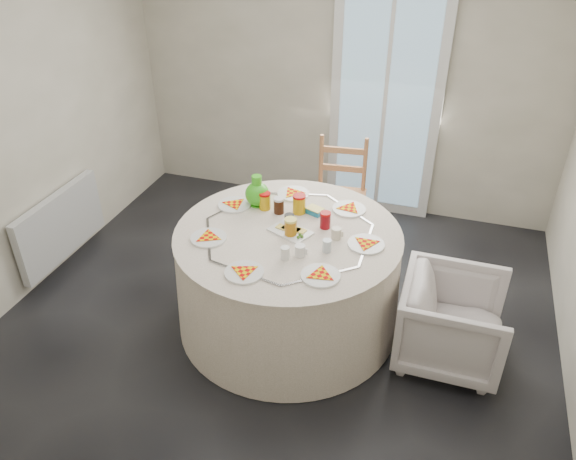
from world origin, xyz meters
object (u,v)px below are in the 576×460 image
(table, at_px, (288,280))
(green_pitcher, at_px, (257,194))
(radiator, at_px, (61,225))
(wooden_chair, at_px, (339,200))
(armchair, at_px, (454,313))

(table, bearing_deg, green_pitcher, 138.40)
(table, bearing_deg, radiator, 176.55)
(wooden_chair, bearing_deg, radiator, -161.72)
(armchair, bearing_deg, wooden_chair, 43.38)
(wooden_chair, relative_size, armchair, 1.43)
(table, bearing_deg, wooden_chair, 84.45)
(wooden_chair, relative_size, green_pitcher, 4.32)
(wooden_chair, distance_m, armchair, 1.54)
(radiator, xyz_separation_m, table, (2.02, -0.12, -0.01))
(table, height_order, green_pitcher, green_pitcher)
(table, relative_size, wooden_chair, 1.62)
(table, distance_m, armchair, 1.16)
(table, xyz_separation_m, armchair, (1.16, -0.02, 0.02))
(table, height_order, armchair, table)
(armchair, bearing_deg, green_pitcher, 78.09)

